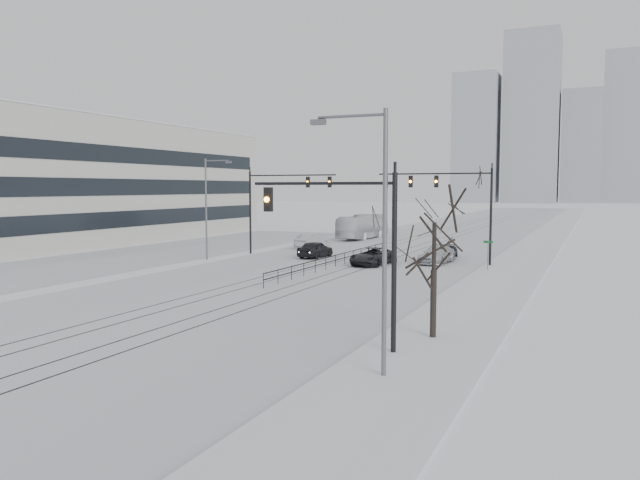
{
  "coord_description": "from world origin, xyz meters",
  "views": [
    {
      "loc": [
        19.38,
        -16.52,
        6.43
      ],
      "look_at": [
        3.71,
        18.58,
        3.2
      ],
      "focal_mm": 35.0,
      "sensor_mm": 36.0,
      "label": 1
    }
  ],
  "objects_px": {
    "bare_tree": "(434,235)",
    "sedan_nb_right": "(437,255)",
    "sedan_nb_front": "(373,257)",
    "traffic_mast_near": "(354,236)",
    "sedan_sb_inner": "(315,249)",
    "sedan_sb_outer": "(313,241)",
    "box_truck": "(363,227)",
    "sedan_nb_far": "(448,251)"
  },
  "relations": [
    {
      "from": "bare_tree",
      "to": "sedan_nb_right",
      "type": "xyz_separation_m",
      "value": [
        -6.18,
        26.57,
        -3.75
      ]
    },
    {
      "from": "sedan_nb_front",
      "to": "traffic_mast_near",
      "type": "bearing_deg",
      "value": -66.66
    },
    {
      "from": "sedan_nb_right",
      "to": "bare_tree",
      "type": "bearing_deg",
      "value": -71.09
    },
    {
      "from": "sedan_sb_inner",
      "to": "sedan_sb_outer",
      "type": "bearing_deg",
      "value": -60.48
    },
    {
      "from": "sedan_sb_inner",
      "to": "sedan_nb_front",
      "type": "bearing_deg",
      "value": 157.89
    },
    {
      "from": "sedan_nb_front",
      "to": "box_truck",
      "type": "height_order",
      "value": "box_truck"
    },
    {
      "from": "traffic_mast_near",
      "to": "sedan_nb_right",
      "type": "height_order",
      "value": "traffic_mast_near"
    },
    {
      "from": "sedan_sb_outer",
      "to": "sedan_sb_inner",
      "type": "bearing_deg",
      "value": 123.24
    },
    {
      "from": "sedan_sb_outer",
      "to": "sedan_nb_right",
      "type": "xyz_separation_m",
      "value": [
        15.04,
        -7.36,
        -0.05
      ]
    },
    {
      "from": "traffic_mast_near",
      "to": "sedan_sb_inner",
      "type": "distance_m",
      "value": 33.24
    },
    {
      "from": "sedan_nb_right",
      "to": "box_truck",
      "type": "bearing_deg",
      "value": 129.89
    },
    {
      "from": "sedan_sb_outer",
      "to": "box_truck",
      "type": "bearing_deg",
      "value": -84.84
    },
    {
      "from": "sedan_nb_right",
      "to": "box_truck",
      "type": "height_order",
      "value": "box_truck"
    },
    {
      "from": "sedan_sb_inner",
      "to": "bare_tree",
      "type": "bearing_deg",
      "value": 126.5
    },
    {
      "from": "traffic_mast_near",
      "to": "bare_tree",
      "type": "xyz_separation_m",
      "value": [
        2.41,
        3.0,
        -0.07
      ]
    },
    {
      "from": "sedan_sb_outer",
      "to": "box_truck",
      "type": "relative_size",
      "value": 0.44
    },
    {
      "from": "box_truck",
      "to": "sedan_nb_front",
      "type": "bearing_deg",
      "value": 115.3
    },
    {
      "from": "box_truck",
      "to": "sedan_sb_outer",
      "type": "bearing_deg",
      "value": 91.83
    },
    {
      "from": "sedan_nb_front",
      "to": "box_truck",
      "type": "relative_size",
      "value": 0.48
    },
    {
      "from": "bare_tree",
      "to": "sedan_nb_far",
      "type": "bearing_deg",
      "value": 101.35
    },
    {
      "from": "sedan_sb_inner",
      "to": "sedan_nb_front",
      "type": "distance_m",
      "value": 7.36
    },
    {
      "from": "sedan_nb_right",
      "to": "sedan_nb_far",
      "type": "bearing_deg",
      "value": 96.66
    },
    {
      "from": "traffic_mast_near",
      "to": "sedan_nb_right",
      "type": "bearing_deg",
      "value": 97.27
    },
    {
      "from": "sedan_sb_inner",
      "to": "sedan_nb_front",
      "type": "xyz_separation_m",
      "value": [
        6.67,
        -3.12,
        -0.05
      ]
    },
    {
      "from": "traffic_mast_near",
      "to": "sedan_nb_right",
      "type": "relative_size",
      "value": 1.38
    },
    {
      "from": "bare_tree",
      "to": "sedan_sb_outer",
      "type": "bearing_deg",
      "value": 122.04
    },
    {
      "from": "sedan_sb_outer",
      "to": "sedan_nb_front",
      "type": "relative_size",
      "value": 0.93
    },
    {
      "from": "sedan_sb_inner",
      "to": "sedan_nb_far",
      "type": "height_order",
      "value": "sedan_sb_inner"
    },
    {
      "from": "sedan_nb_right",
      "to": "traffic_mast_near",
      "type": "bearing_deg",
      "value": -76.92
    },
    {
      "from": "bare_tree",
      "to": "sedan_nb_far",
      "type": "relative_size",
      "value": 1.58
    },
    {
      "from": "sedan_nb_far",
      "to": "box_truck",
      "type": "bearing_deg",
      "value": 123.64
    },
    {
      "from": "traffic_mast_near",
      "to": "sedan_sb_inner",
      "type": "bearing_deg",
      "value": 117.12
    },
    {
      "from": "sedan_sb_inner",
      "to": "box_truck",
      "type": "relative_size",
      "value": 0.41
    },
    {
      "from": "bare_tree",
      "to": "sedan_nb_right",
      "type": "bearing_deg",
      "value": 103.11
    },
    {
      "from": "sedan_nb_front",
      "to": "sedan_nb_far",
      "type": "relative_size",
      "value": 1.34
    },
    {
      "from": "sedan_sb_outer",
      "to": "sedan_nb_right",
      "type": "distance_m",
      "value": 16.75
    },
    {
      "from": "bare_tree",
      "to": "box_truck",
      "type": "bearing_deg",
      "value": 113.37
    },
    {
      "from": "sedan_nb_front",
      "to": "sedan_sb_inner",
      "type": "bearing_deg",
      "value": 160.52
    },
    {
      "from": "traffic_mast_near",
      "to": "sedan_sb_outer",
      "type": "relative_size",
      "value": 1.45
    },
    {
      "from": "traffic_mast_near",
      "to": "bare_tree",
      "type": "bearing_deg",
      "value": 51.24
    },
    {
      "from": "bare_tree",
      "to": "box_truck",
      "type": "height_order",
      "value": "bare_tree"
    },
    {
      "from": "sedan_nb_front",
      "to": "bare_tree",
      "type": "bearing_deg",
      "value": -59.47
    }
  ]
}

